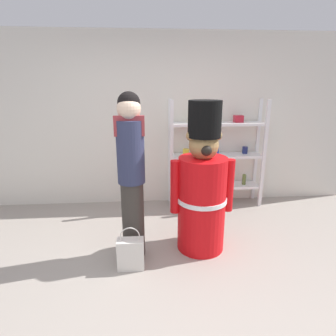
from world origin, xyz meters
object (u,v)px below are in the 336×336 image
at_px(person_shopper, 131,171).
at_px(teddy_bear_guard, 202,190).
at_px(shopping_bag, 131,253).
at_px(merchandise_shelf, 216,155).

bearing_deg(person_shopper, teddy_bear_guard, 6.95).
bearing_deg(shopping_bag, teddy_bear_guard, 23.39).
bearing_deg(teddy_bear_guard, merchandise_shelf, 70.16).
bearing_deg(teddy_bear_guard, shopping_bag, -156.61).
bearing_deg(merchandise_shelf, shopping_bag, -128.04).
bearing_deg(shopping_bag, merchandise_shelf, 51.96).
xyz_separation_m(merchandise_shelf, person_shopper, (-1.23, -1.35, 0.18)).
relative_size(person_shopper, shopping_bag, 3.79).
bearing_deg(teddy_bear_guard, person_shopper, -173.05).
xyz_separation_m(teddy_bear_guard, shopping_bag, (-0.80, -0.35, -0.55)).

